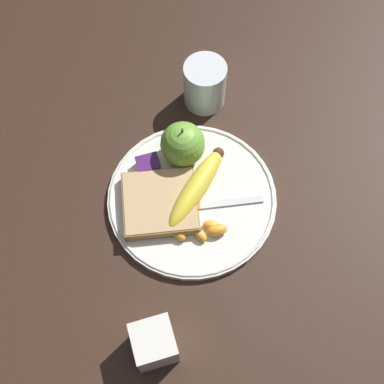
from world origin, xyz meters
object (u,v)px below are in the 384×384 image
object	(u,v)px
plate	(192,198)
fork	(202,206)
jam_packet	(148,165)
condiment_caddy	(154,343)
apple	(183,144)
banana	(197,187)
bread_slice	(159,200)
juice_glass	(205,85)

from	to	relation	value
plate	fork	size ratio (longest dim) A/B	1.62
jam_packet	condiment_caddy	xyz separation A→B (m)	(0.07, 0.30, 0.01)
apple	fork	size ratio (longest dim) A/B	0.49
jam_packet	banana	bearing A→B (deg)	134.43
apple	condiment_caddy	world-z (taller)	apple
fork	condiment_caddy	distance (m)	0.24
plate	jam_packet	world-z (taller)	jam_packet
fork	condiment_caddy	bearing A→B (deg)	65.51
apple	bread_slice	xyz separation A→B (m)	(0.06, 0.08, -0.03)
banana	bread_slice	world-z (taller)	banana
fork	juice_glass	bearing A→B (deg)	-98.80
banana	jam_packet	world-z (taller)	banana
plate	jam_packet	size ratio (longest dim) A/B	7.30
banana	condiment_caddy	size ratio (longest dim) A/B	2.01
condiment_caddy	fork	bearing A→B (deg)	-123.93
plate	bread_slice	bearing A→B (deg)	-4.78
bread_slice	juice_glass	bearing A→B (deg)	-125.93
fork	banana	bearing A→B (deg)	-78.86
plate	banana	bearing A→B (deg)	-143.12
apple	fork	xyz separation A→B (m)	(-0.00, 0.10, -0.04)
bread_slice	jam_packet	size ratio (longest dim) A/B	3.61
juice_glass	banana	size ratio (longest dim) A/B	0.62
juice_glass	fork	bearing A→B (deg)	71.77
apple	jam_packet	bearing A→B (deg)	6.07
plate	bread_slice	xyz separation A→B (m)	(0.06, -0.00, 0.02)
banana	fork	xyz separation A→B (m)	(-0.00, 0.03, -0.02)
bread_slice	fork	distance (m)	0.07
fork	jam_packet	distance (m)	0.12
juice_glass	banana	xyz separation A→B (m)	(0.07, 0.19, -0.01)
plate	bread_slice	size ratio (longest dim) A/B	2.02
juice_glass	plate	bearing A→B (deg)	67.13
plate	juice_glass	world-z (taller)	juice_glass
banana	fork	world-z (taller)	banana
apple	bread_slice	distance (m)	0.10
jam_packet	condiment_caddy	distance (m)	0.30
juice_glass	bread_slice	xyz separation A→B (m)	(0.14, 0.19, -0.02)
apple	jam_packet	size ratio (longest dim) A/B	2.19
juice_glass	bread_slice	distance (m)	0.24
bread_slice	condiment_caddy	bearing A→B (deg)	73.27
banana	bread_slice	distance (m)	0.07
juice_glass	fork	distance (m)	0.23
apple	juice_glass	bearing A→B (deg)	-123.42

